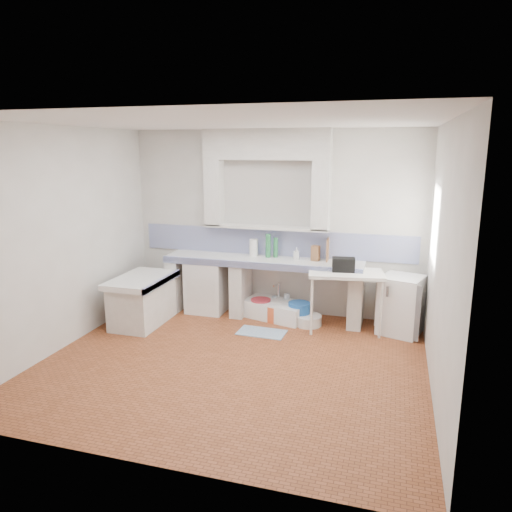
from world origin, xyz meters
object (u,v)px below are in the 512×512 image
(stove, at_px, (208,286))
(side_table, at_px, (345,301))
(fridge, at_px, (401,305))
(sink, at_px, (276,310))

(stove, height_order, side_table, stove)
(stove, relative_size, side_table, 0.80)
(side_table, relative_size, fridge, 1.26)
(stove, distance_m, fridge, 2.92)
(stove, xyz_separation_m, sink, (1.11, -0.02, -0.30))
(stove, relative_size, sink, 0.86)
(sink, height_order, fridge, fridge)
(stove, height_order, sink, stove)
(sink, distance_m, side_table, 1.12)
(fridge, bearing_deg, stove, -165.07)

